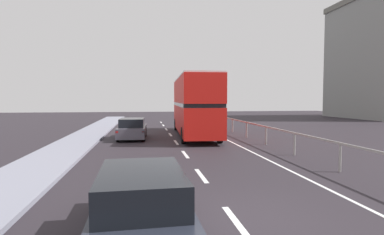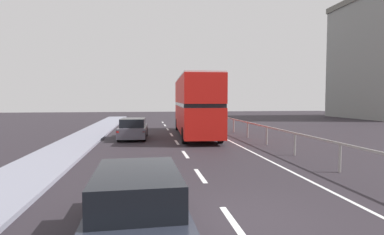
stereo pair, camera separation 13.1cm
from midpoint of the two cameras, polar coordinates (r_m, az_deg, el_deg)
ground_plane at (r=7.42m, az=7.69°, el=-18.40°), size 75.64×120.00×0.10m
lane_paint_markings at (r=16.08m, az=6.28°, el=-6.28°), size 3.60×46.00×0.01m
bridge_side_railing at (r=17.25m, az=15.99°, el=-2.74°), size 0.10×42.00×1.11m
double_decker_bus_red at (r=22.83m, az=0.77°, el=2.40°), size 2.98×11.34×4.29m
hatchback_car_near at (r=6.15m, az=-9.38°, el=-15.91°), size 1.85×4.48×1.41m
sedan_car_ahead at (r=21.52m, az=-10.57°, el=-2.07°), size 1.96×4.30×1.40m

